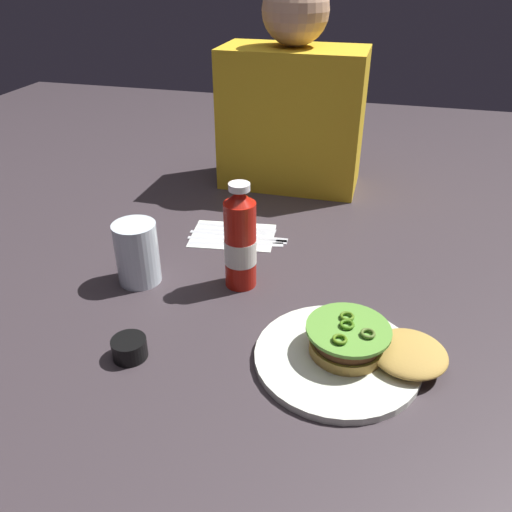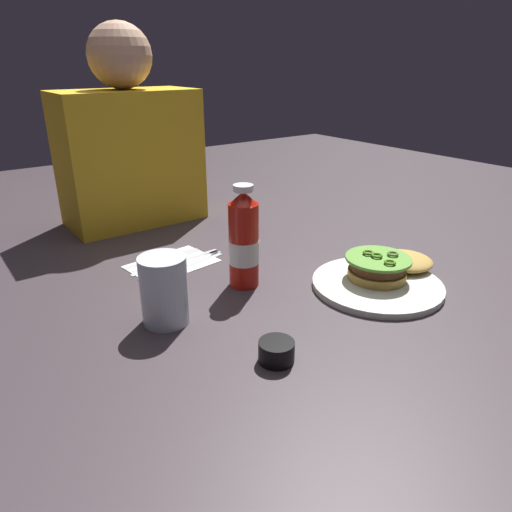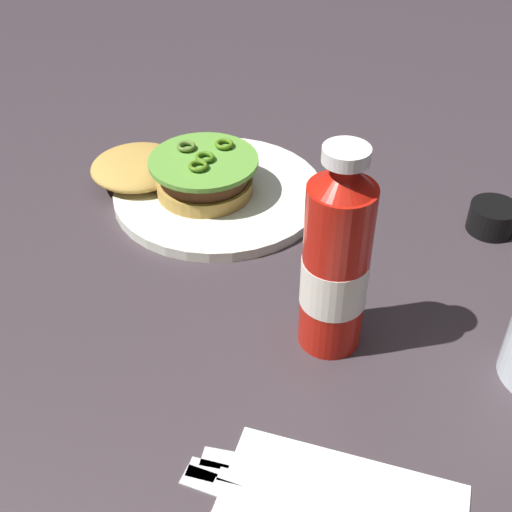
{
  "view_description": "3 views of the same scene",
  "coord_description": "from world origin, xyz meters",
  "px_view_note": "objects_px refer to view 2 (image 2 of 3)",
  "views": [
    {
      "loc": [
        0.19,
        -0.74,
        0.55
      ],
      "look_at": [
        -0.02,
        0.05,
        0.07
      ],
      "focal_mm": 36.11,
      "sensor_mm": 36.0,
      "label": 1
    },
    {
      "loc": [
        -0.54,
        -0.65,
        0.42
      ],
      "look_at": [
        -0.01,
        0.07,
        0.05
      ],
      "focal_mm": 32.79,
      "sensor_mm": 36.0,
      "label": 2
    },
    {
      "loc": [
        -0.17,
        0.49,
        0.46
      ],
      "look_at": [
        0.02,
        0.06,
        0.08
      ],
      "focal_mm": 46.5,
      "sensor_mm": 36.0,
      "label": 3
    }
  ],
  "objects_px": {
    "condiment_cup": "(276,351)",
    "table_knife": "(191,263)",
    "burger_sandwich": "(388,265)",
    "dinner_plate": "(377,285)",
    "butter_knife": "(187,261)",
    "diner_person": "(129,144)",
    "spoon_utensil": "(178,256)",
    "steak_knife": "(182,259)",
    "fork_utensil": "(170,255)",
    "water_glass": "(164,290)",
    "ketchup_bottle": "(244,242)",
    "napkin": "(172,263)"
  },
  "relations": [
    {
      "from": "condiment_cup",
      "to": "diner_person",
      "type": "distance_m",
      "value": 0.79
    },
    {
      "from": "condiment_cup",
      "to": "table_knife",
      "type": "relative_size",
      "value": 0.27
    },
    {
      "from": "burger_sandwich",
      "to": "spoon_utensil",
      "type": "distance_m",
      "value": 0.47
    },
    {
      "from": "napkin",
      "to": "diner_person",
      "type": "relative_size",
      "value": 0.36
    },
    {
      "from": "burger_sandwich",
      "to": "steak_knife",
      "type": "bearing_deg",
      "value": 131.28
    },
    {
      "from": "diner_person",
      "to": "table_knife",
      "type": "bearing_deg",
      "value": -94.71
    },
    {
      "from": "condiment_cup",
      "to": "napkin",
      "type": "relative_size",
      "value": 0.3
    },
    {
      "from": "napkin",
      "to": "condiment_cup",
      "type": "bearing_deg",
      "value": -95.34
    },
    {
      "from": "table_knife",
      "to": "butter_knife",
      "type": "relative_size",
      "value": 0.94
    },
    {
      "from": "dinner_plate",
      "to": "steak_knife",
      "type": "distance_m",
      "value": 0.43
    },
    {
      "from": "condiment_cup",
      "to": "table_knife",
      "type": "bearing_deg",
      "value": 79.82
    },
    {
      "from": "burger_sandwich",
      "to": "diner_person",
      "type": "height_order",
      "value": "diner_person"
    },
    {
      "from": "burger_sandwich",
      "to": "condiment_cup",
      "type": "relative_size",
      "value": 3.93
    },
    {
      "from": "water_glass",
      "to": "fork_utensil",
      "type": "bearing_deg",
      "value": 62.24
    },
    {
      "from": "ketchup_bottle",
      "to": "fork_utensil",
      "type": "distance_m",
      "value": 0.24
    },
    {
      "from": "dinner_plate",
      "to": "table_knife",
      "type": "height_order",
      "value": "dinner_plate"
    },
    {
      "from": "steak_knife",
      "to": "water_glass",
      "type": "bearing_deg",
      "value": -124.09
    },
    {
      "from": "napkin",
      "to": "table_knife",
      "type": "height_order",
      "value": "table_knife"
    },
    {
      "from": "dinner_plate",
      "to": "fork_utensil",
      "type": "bearing_deg",
      "value": 124.13
    },
    {
      "from": "table_knife",
      "to": "steak_knife",
      "type": "height_order",
      "value": "same"
    },
    {
      "from": "condiment_cup",
      "to": "napkin",
      "type": "distance_m",
      "value": 0.43
    },
    {
      "from": "burger_sandwich",
      "to": "butter_knife",
      "type": "relative_size",
      "value": 0.98
    },
    {
      "from": "ketchup_bottle",
      "to": "fork_utensil",
      "type": "height_order",
      "value": "ketchup_bottle"
    },
    {
      "from": "table_knife",
      "to": "spoon_utensil",
      "type": "relative_size",
      "value": 1.14
    },
    {
      "from": "condiment_cup",
      "to": "butter_knife",
      "type": "height_order",
      "value": "condiment_cup"
    },
    {
      "from": "dinner_plate",
      "to": "fork_utensil",
      "type": "distance_m",
      "value": 0.47
    },
    {
      "from": "spoon_utensil",
      "to": "diner_person",
      "type": "bearing_deg",
      "value": 83.62
    },
    {
      "from": "condiment_cup",
      "to": "diner_person",
      "type": "xyz_separation_m",
      "value": [
        0.1,
        0.76,
        0.2
      ]
    },
    {
      "from": "burger_sandwich",
      "to": "spoon_utensil",
      "type": "xyz_separation_m",
      "value": [
        -0.3,
        0.36,
        -0.03
      ]
    },
    {
      "from": "water_glass",
      "to": "steak_knife",
      "type": "relative_size",
      "value": 0.54
    },
    {
      "from": "napkin",
      "to": "steak_knife",
      "type": "bearing_deg",
      "value": 3.76
    },
    {
      "from": "water_glass",
      "to": "table_knife",
      "type": "distance_m",
      "value": 0.25
    },
    {
      "from": "table_knife",
      "to": "steak_knife",
      "type": "distance_m",
      "value": 0.03
    },
    {
      "from": "butter_knife",
      "to": "table_knife",
      "type": "bearing_deg",
      "value": -86.05
    },
    {
      "from": "butter_knife",
      "to": "fork_utensil",
      "type": "distance_m",
      "value": 0.06
    },
    {
      "from": "table_knife",
      "to": "butter_knife",
      "type": "height_order",
      "value": "same"
    },
    {
      "from": "ketchup_bottle",
      "to": "napkin",
      "type": "xyz_separation_m",
      "value": [
        -0.07,
        0.18,
        -0.09
      ]
    },
    {
      "from": "dinner_plate",
      "to": "butter_knife",
      "type": "relative_size",
      "value": 1.17
    },
    {
      "from": "napkin",
      "to": "steak_knife",
      "type": "height_order",
      "value": "steak_knife"
    },
    {
      "from": "table_knife",
      "to": "napkin",
      "type": "bearing_deg",
      "value": 133.52
    },
    {
      "from": "dinner_plate",
      "to": "burger_sandwich",
      "type": "height_order",
      "value": "burger_sandwich"
    },
    {
      "from": "spoon_utensil",
      "to": "table_knife",
      "type": "bearing_deg",
      "value": -85.0
    },
    {
      "from": "spoon_utensil",
      "to": "steak_knife",
      "type": "bearing_deg",
      "value": -85.62
    },
    {
      "from": "condiment_cup",
      "to": "diner_person",
      "type": "relative_size",
      "value": 0.11
    },
    {
      "from": "dinner_plate",
      "to": "fork_utensil",
      "type": "height_order",
      "value": "dinner_plate"
    },
    {
      "from": "butter_knife",
      "to": "spoon_utensil",
      "type": "bearing_deg",
      "value": 95.5
    },
    {
      "from": "burger_sandwich",
      "to": "steak_knife",
      "type": "distance_m",
      "value": 0.45
    },
    {
      "from": "table_knife",
      "to": "fork_utensil",
      "type": "height_order",
      "value": "same"
    },
    {
      "from": "condiment_cup",
      "to": "diner_person",
      "type": "bearing_deg",
      "value": 82.46
    },
    {
      "from": "burger_sandwich",
      "to": "napkin",
      "type": "relative_size",
      "value": 1.18
    }
  ]
}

